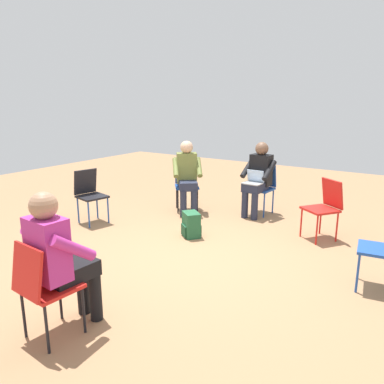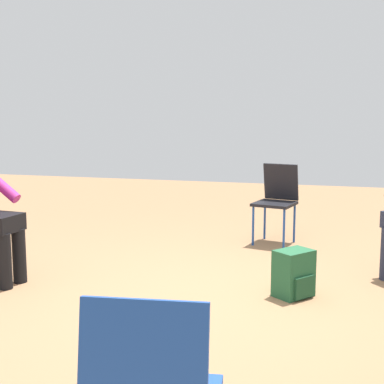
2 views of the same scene
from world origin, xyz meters
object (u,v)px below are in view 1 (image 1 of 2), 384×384
(chair_south, at_px, (262,185))
(person_with_laptop, at_px, (258,175))
(chair_east, at_px, (90,192))
(person_in_magenta, at_px, (59,254))
(chair_southwest, at_px, (325,205))
(chair_north, at_px, (43,284))
(backpack_near_laptop_user, at_px, (191,226))
(person_in_olive, at_px, (187,173))
(chair_southeast, at_px, (186,182))

(chair_south, distance_m, person_with_laptop, 0.26)
(chair_east, xyz_separation_m, chair_south, (-2.07, -2.00, 0.00))
(person_in_magenta, bearing_deg, chair_southwest, 74.17)
(chair_south, distance_m, chair_north, 4.30)
(chair_east, bearing_deg, backpack_near_laptop_user, 114.08)
(chair_southwest, bearing_deg, person_with_laptop, 12.74)
(chair_north, bearing_deg, backpack_near_laptop_user, 101.36)
(chair_southwest, height_order, chair_north, same)
(chair_east, bearing_deg, chair_south, 146.63)
(person_in_olive, bearing_deg, person_with_laptop, 165.91)
(person_with_laptop, bearing_deg, chair_east, 44.95)
(chair_southwest, distance_m, person_with_laptop, 1.36)
(chair_southwest, bearing_deg, chair_north, 106.21)
(chair_southwest, height_order, person_with_laptop, person_with_laptop)
(backpack_near_laptop_user, bearing_deg, chair_east, 11.45)
(chair_east, xyz_separation_m, person_in_olive, (-0.98, -1.32, 0.20))
(person_in_olive, height_order, person_in_magenta, same)
(person_in_olive, xyz_separation_m, backpack_near_laptop_user, (-0.73, 0.97, -0.54))
(person_with_laptop, bearing_deg, person_in_olive, 28.69)
(chair_east, xyz_separation_m, chair_southwest, (-3.30, -1.31, 0.00))
(chair_southwest, bearing_deg, chair_south, 6.22)
(chair_north, bearing_deg, person_in_magenta, 90.00)
(chair_south, bearing_deg, backpack_near_laptop_user, 80.88)
(chair_southeast, distance_m, person_with_laptop, 1.27)
(backpack_near_laptop_user, bearing_deg, person_in_magenta, 98.01)
(chair_east, bearing_deg, person_with_laptop, 144.24)
(chair_south, xyz_separation_m, person_in_magenta, (0.02, 4.13, 0.20))
(chair_north, distance_m, person_with_laptop, 4.13)
(chair_southwest, distance_m, chair_southeast, 2.44)
(chair_east, height_order, chair_southwest, same)
(chair_southeast, height_order, person_in_olive, person_in_olive)
(chair_south, xyz_separation_m, chair_southeast, (1.20, 0.56, 0.00))
(chair_east, height_order, person_in_magenta, person_in_magenta)
(chair_southwest, relative_size, chair_south, 1.00)
(chair_southwest, height_order, chair_southeast, same)
(chair_southeast, bearing_deg, backpack_near_laptop_user, 87.77)
(chair_south, xyz_separation_m, backpack_near_laptop_user, (0.37, 1.66, -0.34))
(chair_southeast, relative_size, person_in_magenta, 0.69)
(person_with_laptop, height_order, person_in_magenta, same)
(chair_southwest, bearing_deg, backpack_near_laptop_user, 66.69)
(backpack_near_laptop_user, bearing_deg, chair_southwest, -148.77)
(chair_southeast, distance_m, chair_north, 3.92)
(chair_southwest, height_order, backpack_near_laptop_user, chair_southwest)
(chair_southeast, distance_m, person_in_olive, 0.26)
(chair_east, relative_size, chair_north, 1.00)
(chair_east, relative_size, person_with_laptop, 0.69)
(chair_southwest, distance_m, person_in_olive, 2.34)
(chair_north, height_order, backpack_near_laptop_user, chair_north)
(chair_south, distance_m, person_in_olive, 1.31)
(chair_southeast, bearing_deg, chair_east, 19.51)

